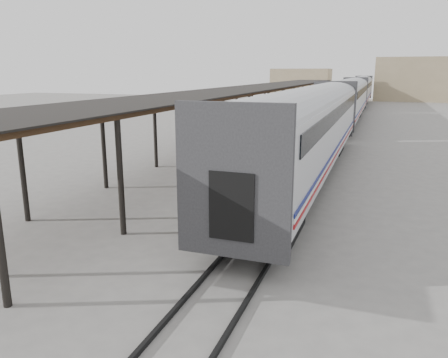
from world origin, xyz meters
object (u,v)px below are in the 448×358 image
object	(u,v)px
baggage_cart	(206,205)
porter	(206,184)
pedestrian	(224,146)
luggage_tug	(262,140)

from	to	relation	value
baggage_cart	porter	xyz separation A→B (m)	(0.25, -0.65, 0.99)
baggage_cart	porter	bearing A→B (deg)	-87.00
porter	pedestrian	distance (m)	11.94
pedestrian	porter	bearing A→B (deg)	103.44
luggage_tug	pedestrian	xyz separation A→B (m)	(-0.95, -5.35, 0.39)
baggage_cart	porter	size ratio (longest dim) A/B	1.72
luggage_tug	baggage_cart	bearing A→B (deg)	-103.61
porter	pedestrian	world-z (taller)	porter
porter	baggage_cart	bearing A→B (deg)	25.75
baggage_cart	pedestrian	bearing A→B (deg)	88.23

